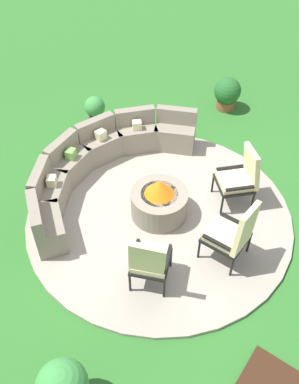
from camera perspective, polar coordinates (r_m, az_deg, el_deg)
ground_plane at (r=7.22m, az=1.28°, el=-3.19°), size 24.00×24.00×0.00m
patio_circle at (r=7.20m, az=1.29°, el=-3.03°), size 4.49×4.49×0.06m
fire_pit at (r=6.96m, az=1.33°, el=-1.23°), size 0.95×0.95×0.76m
curved_stone_bench at (r=7.68m, az=-6.81°, el=4.02°), size 3.91×1.74×0.82m
lounge_chair_front_left at (r=5.86m, az=0.00°, el=-9.24°), size 0.77×0.73×1.13m
lounge_chair_front_right at (r=6.26m, az=11.32°, el=-5.54°), size 0.64×0.60×1.17m
lounge_chair_back_left at (r=7.17m, az=12.27°, el=2.09°), size 0.81×0.84×1.10m
potted_plant_1 at (r=9.01m, az=-7.39°, el=10.93°), size 0.43×0.43×0.70m
potted_plant_2 at (r=9.65m, az=10.52°, el=13.13°), size 0.59×0.59×0.74m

